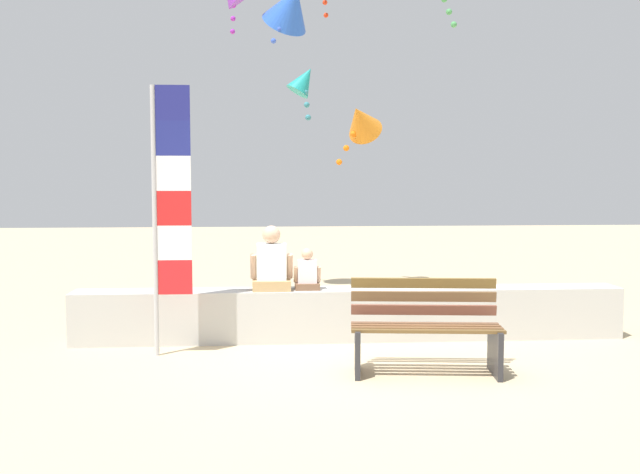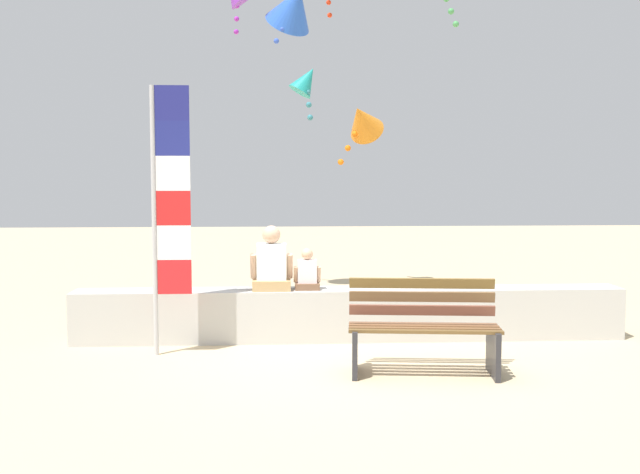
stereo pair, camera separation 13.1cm
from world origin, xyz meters
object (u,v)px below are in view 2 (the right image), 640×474
object	(u,v)px
person_child	(307,273)
flag_banner	(166,202)
kite_orange	(362,120)
park_bench	(423,331)
kite_blue	(294,6)
kite_teal	(306,81)
person_adult	(272,265)

from	to	relation	value
person_child	flag_banner	distance (m)	1.81
kite_orange	flag_banner	bearing A→B (deg)	-141.35
park_bench	kite_blue	distance (m)	6.06
person_child	kite_teal	bearing A→B (deg)	87.85
flag_banner	kite_blue	bearing A→B (deg)	68.20
person_adult	person_child	size ratio (longest dim) A/B	1.55
park_bench	person_child	distance (m)	1.84
person_adult	kite_orange	size ratio (longest dim) A/B	0.82
kite_blue	kite_teal	bearing A→B (deg)	-79.54
kite_teal	flag_banner	bearing A→B (deg)	-120.26
park_bench	flag_banner	world-z (taller)	flag_banner
person_adult	flag_banner	bearing A→B (deg)	-150.99
park_bench	person_child	bearing A→B (deg)	125.67
kite_teal	person_adult	bearing A→B (deg)	-103.07
flag_banner	kite_blue	distance (m)	4.73
park_bench	kite_orange	xyz separation A→B (m)	(-0.29, 2.66, 2.20)
park_bench	kite_teal	xyz separation A→B (m)	(-0.97, 3.56, 2.80)
kite_teal	kite_blue	bearing A→B (deg)	100.46
person_adult	kite_orange	distance (m)	2.40
flag_banner	park_bench	bearing A→B (deg)	-18.75
kite_blue	kite_orange	distance (m)	2.65
person_adult	kite_blue	distance (m)	4.61
kite_teal	person_child	bearing A→B (deg)	-92.15
kite_teal	kite_orange	xyz separation A→B (m)	(0.68, -0.89, -0.61)
kite_teal	park_bench	bearing A→B (deg)	-74.69
kite_teal	kite_orange	bearing A→B (deg)	-52.60
person_adult	kite_blue	size ratio (longest dim) A/B	0.64
park_bench	kite_orange	bearing A→B (deg)	96.26
park_bench	flag_banner	bearing A→B (deg)	161.25
person_child	flag_banner	world-z (taller)	flag_banner
park_bench	kite_orange	distance (m)	3.47
park_bench	kite_teal	distance (m)	4.63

